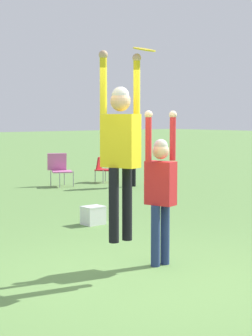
% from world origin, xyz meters
% --- Properties ---
extents(ground_plane, '(120.00, 120.00, 0.00)m').
position_xyz_m(ground_plane, '(0.00, 0.00, 0.00)').
color(ground_plane, '#608C47').
extents(person_jumping, '(0.60, 0.49, 2.21)m').
position_xyz_m(person_jumping, '(-0.25, 0.08, 1.66)').
color(person_jumping, black).
rests_on(person_jumping, ground_plane).
extents(person_defending, '(0.54, 0.42, 2.03)m').
position_xyz_m(person_defending, '(0.62, 0.31, 1.07)').
color(person_defending, navy).
rests_on(person_defending, ground_plane).
extents(frisbee, '(0.27, 0.27, 0.08)m').
position_xyz_m(frisbee, '(0.10, 0.06, 2.74)').
color(frisbee, yellow).
extents(camping_chair_2, '(0.73, 0.79, 0.93)m').
position_xyz_m(camping_chair_2, '(4.29, 8.29, 0.53)').
color(camping_chair_2, gray).
rests_on(camping_chair_2, ground_plane).
extents(camping_chair_3, '(0.63, 0.69, 0.76)m').
position_xyz_m(camping_chair_3, '(5.80, 8.27, 0.45)').
color(camping_chair_3, gray).
rests_on(camping_chair_3, ground_plane).
extents(person_spectator_near, '(0.54, 0.40, 1.87)m').
position_xyz_m(person_spectator_near, '(5.77, 6.91, 1.14)').
color(person_spectator_near, black).
rests_on(person_spectator_near, ground_plane).
extents(cooler_box, '(0.38, 0.31, 0.34)m').
position_xyz_m(cooler_box, '(1.62, 3.14, 0.17)').
color(cooler_box, white).
rests_on(cooler_box, ground_plane).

